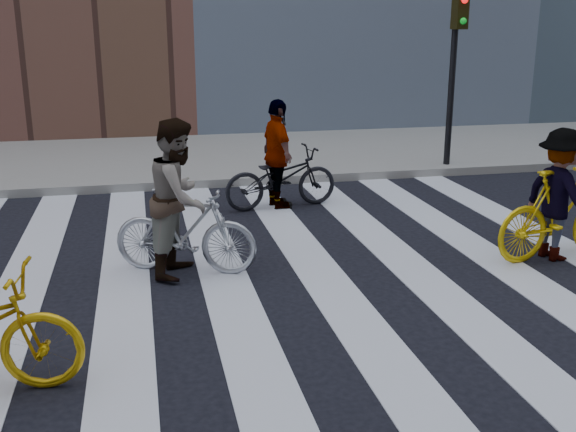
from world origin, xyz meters
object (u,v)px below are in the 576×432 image
object	(u,v)px
bike_dark_rear	(281,178)
rider_rear	(278,155)
bike_yellow_right	(561,214)
rider_right	(560,195)
traffic_signal	(456,52)
rider_mid	(179,198)
bike_silver_mid	(185,231)

from	to	relation	value
bike_dark_rear	rider_rear	world-z (taller)	rider_rear
bike_yellow_right	rider_right	xyz separation A→B (m)	(-0.05, 0.00, 0.24)
traffic_signal	rider_rear	world-z (taller)	traffic_signal
traffic_signal	bike_yellow_right	xyz separation A→B (m)	(-0.85, -4.86, -1.72)
traffic_signal	rider_mid	bearing A→B (deg)	-140.94
bike_silver_mid	rider_rear	size ratio (longest dim) A/B	0.99
bike_silver_mid	bike_yellow_right	size ratio (longest dim) A/B	0.89
traffic_signal	rider_mid	world-z (taller)	traffic_signal
rider_rear	bike_silver_mid	bearing A→B (deg)	138.92
bike_silver_mid	rider_right	xyz separation A→B (m)	(4.45, -0.48, 0.30)
rider_right	bike_dark_rear	bearing A→B (deg)	32.74
bike_silver_mid	bike_yellow_right	xyz separation A→B (m)	(4.50, -0.48, 0.06)
rider_right	traffic_signal	bearing A→B (deg)	-20.37
bike_yellow_right	bike_dark_rear	world-z (taller)	bike_yellow_right
bike_silver_mid	bike_dark_rear	xyz separation A→B (m)	(1.66, 2.56, -0.03)
rider_mid	rider_rear	world-z (taller)	rider_mid
bike_silver_mid	bike_dark_rear	distance (m)	3.05
traffic_signal	bike_yellow_right	world-z (taller)	traffic_signal
bike_dark_rear	rider_right	bearing A→B (deg)	-146.32
bike_yellow_right	bike_dark_rear	bearing A→B (deg)	33.25
bike_dark_rear	rider_rear	xyz separation A→B (m)	(-0.05, 0.00, 0.37)
bike_dark_rear	rider_rear	distance (m)	0.37
bike_silver_mid	bike_yellow_right	distance (m)	4.52
bike_silver_mid	rider_right	size ratio (longest dim) A/B	1.04
traffic_signal	rider_mid	size ratio (longest dim) A/B	1.86
traffic_signal	bike_silver_mid	size ratio (longest dim) A/B	1.99
bike_yellow_right	rider_rear	xyz separation A→B (m)	(-2.89, 3.03, 0.28)
traffic_signal	bike_dark_rear	distance (m)	4.50
bike_silver_mid	rider_rear	bearing A→B (deg)	-10.56
traffic_signal	bike_dark_rear	size ratio (longest dim) A/B	1.84
bike_yellow_right	rider_mid	distance (m)	4.58
bike_yellow_right	bike_dark_rear	xyz separation A→B (m)	(-2.84, 3.03, -0.09)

